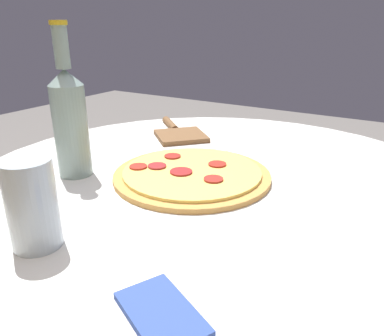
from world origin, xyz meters
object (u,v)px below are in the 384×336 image
Objects in this scene: pizza at (192,174)px; pizza_paddle at (178,133)px; beer_bottle at (70,119)px; drinking_glass at (32,204)px.

pizza is 1.35× the size of pizza_paddle.
beer_bottle is (0.21, 0.10, 0.10)m from pizza.
pizza is 0.25m from beer_bottle.
pizza is at bearing 170.91° from pizza_paddle.
pizza is 2.47× the size of drinking_glass.
pizza_paddle is at bearing -51.32° from pizza.
drinking_glass reaches higher than pizza_paddle.
beer_bottle is 0.35m from pizza_paddle.
pizza is 1.06× the size of beer_bottle.
pizza is at bearing -153.05° from beer_bottle.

